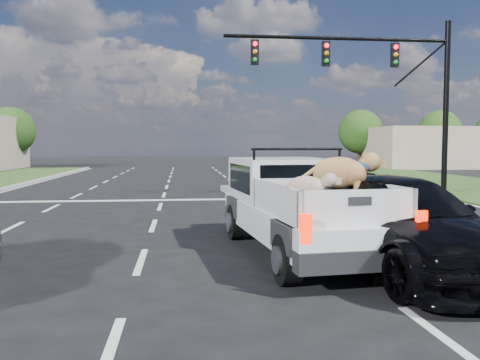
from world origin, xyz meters
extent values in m
plane|color=black|center=(0.00, 0.00, 0.00)|extent=(160.00, 160.00, 0.00)
cube|color=silver|center=(-5.25, 6.00, 0.01)|extent=(0.12, 60.00, 0.01)
cube|color=silver|center=(-1.75, 6.00, 0.01)|extent=(0.12, 60.00, 0.01)
cube|color=silver|center=(1.75, 6.00, 0.01)|extent=(0.12, 60.00, 0.01)
cube|color=silver|center=(5.25, 6.00, 0.01)|extent=(0.12, 60.00, 0.01)
cube|color=silver|center=(0.00, 10.00, 0.01)|extent=(17.00, 0.45, 0.01)
cylinder|color=black|center=(9.60, 10.50, 3.50)|extent=(0.22, 0.22, 7.00)
cylinder|color=black|center=(5.10, 10.50, 6.20)|extent=(9.00, 0.14, 0.14)
cube|color=black|center=(7.40, 10.50, 5.60)|extent=(0.30, 0.18, 0.95)
sphere|color=red|center=(7.40, 10.39, 5.90)|extent=(0.18, 0.18, 0.18)
cube|color=black|center=(4.60, 10.50, 5.60)|extent=(0.30, 0.18, 0.95)
sphere|color=red|center=(4.60, 10.39, 5.90)|extent=(0.18, 0.18, 0.18)
cube|color=black|center=(1.80, 10.50, 5.60)|extent=(0.30, 0.18, 0.95)
sphere|color=red|center=(1.80, 10.39, 5.90)|extent=(0.18, 0.18, 0.18)
cube|color=tan|center=(22.00, 34.00, 1.80)|extent=(12.00, 7.00, 3.60)
cylinder|color=#332114|center=(-16.00, 38.00, 1.08)|extent=(0.44, 0.44, 2.16)
sphere|color=#1B3D10|center=(-16.00, 38.00, 3.30)|extent=(4.20, 4.20, 4.20)
cylinder|color=#332114|center=(16.00, 38.00, 1.08)|extent=(0.44, 0.44, 2.16)
sphere|color=#1B3D10|center=(16.00, 38.00, 3.30)|extent=(4.20, 4.20, 4.20)
cylinder|color=#332114|center=(24.00, 38.00, 1.08)|extent=(0.44, 0.44, 2.16)
sphere|color=#1B3D10|center=(24.00, 38.00, 3.30)|extent=(4.20, 4.20, 4.20)
cylinder|color=black|center=(0.52, -1.79, 0.38)|extent=(0.35, 0.79, 0.76)
cylinder|color=black|center=(2.25, -1.62, 0.38)|extent=(0.35, 0.79, 0.76)
cylinder|color=black|center=(0.16, 1.91, 0.38)|extent=(0.35, 0.79, 0.76)
cylinder|color=black|center=(1.89, 2.08, 0.38)|extent=(0.35, 0.79, 0.76)
cube|color=silver|center=(1.20, 0.19, 0.66)|extent=(2.41, 5.47, 0.52)
cube|color=silver|center=(1.08, 1.44, 1.35)|extent=(2.06, 2.47, 0.86)
cube|color=black|center=(1.19, 0.31, 1.38)|extent=(1.55, 0.18, 0.62)
cylinder|color=black|center=(1.18, 0.44, 1.99)|extent=(1.80, 0.23, 0.05)
cube|color=black|center=(1.31, -0.98, 0.89)|extent=(2.02, 2.72, 0.06)
cube|color=silver|center=(0.47, -1.06, 1.18)|extent=(0.33, 2.55, 0.52)
cube|color=silver|center=(2.16, -0.90, 1.18)|extent=(0.33, 2.55, 0.52)
cube|color=silver|center=(1.43, -2.21, 1.18)|extent=(1.78, 0.25, 0.52)
cube|color=#F22005|center=(0.61, -2.50, 0.95)|extent=(0.17, 0.08, 0.40)
cube|color=#F22005|center=(2.30, -2.34, 0.95)|extent=(0.17, 0.08, 0.40)
cube|color=black|center=(1.45, -2.35, 0.48)|extent=(1.95, 0.49, 0.30)
imported|color=black|center=(2.50, -1.04, 0.77)|extent=(2.85, 5.52, 1.53)
camera|label=1|loc=(-1.02, -9.02, 2.07)|focal=38.00mm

